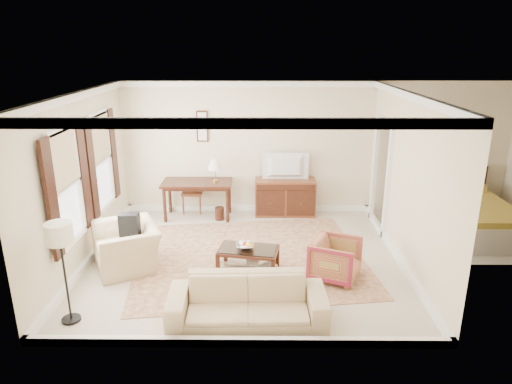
{
  "coord_description": "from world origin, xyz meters",
  "views": [
    {
      "loc": [
        0.26,
        -7.34,
        3.65
      ],
      "look_at": [
        0.2,
        0.3,
        1.15
      ],
      "focal_mm": 32.0,
      "sensor_mm": 36.0,
      "label": 1
    }
  ],
  "objects_px": {
    "writing_desk": "(197,186)",
    "sideboard": "(285,197)",
    "coffee_table": "(248,254)",
    "striped_armchair": "(335,257)",
    "sofa": "(247,295)",
    "club_armchair": "(126,240)",
    "tv": "(286,158)"
  },
  "relations": [
    {
      "from": "writing_desk",
      "to": "tv",
      "type": "bearing_deg",
      "value": 5.1
    },
    {
      "from": "tv",
      "to": "sofa",
      "type": "height_order",
      "value": "tv"
    },
    {
      "from": "writing_desk",
      "to": "club_armchair",
      "type": "relative_size",
      "value": 1.31
    },
    {
      "from": "sofa",
      "to": "sideboard",
      "type": "bearing_deg",
      "value": 78.28
    },
    {
      "from": "coffee_table",
      "to": "striped_armchair",
      "type": "bearing_deg",
      "value": -9.82
    },
    {
      "from": "tv",
      "to": "club_armchair",
      "type": "relative_size",
      "value": 0.84
    },
    {
      "from": "coffee_table",
      "to": "sofa",
      "type": "xyz_separation_m",
      "value": [
        0.02,
        -1.48,
        0.11
      ]
    },
    {
      "from": "writing_desk",
      "to": "tv",
      "type": "height_order",
      "value": "tv"
    },
    {
      "from": "sideboard",
      "to": "sofa",
      "type": "distance_m",
      "value": 4.21
    },
    {
      "from": "striped_armchair",
      "to": "club_armchair",
      "type": "bearing_deg",
      "value": 106.92
    },
    {
      "from": "writing_desk",
      "to": "sofa",
      "type": "bearing_deg",
      "value": -73.34
    },
    {
      "from": "writing_desk",
      "to": "club_armchair",
      "type": "bearing_deg",
      "value": -111.12
    },
    {
      "from": "sideboard",
      "to": "striped_armchair",
      "type": "xyz_separation_m",
      "value": [
        0.66,
        -2.92,
        -0.03
      ]
    },
    {
      "from": "club_armchair",
      "to": "striped_armchair",
      "type": "bearing_deg",
      "value": 57.8
    },
    {
      "from": "tv",
      "to": "sofa",
      "type": "xyz_separation_m",
      "value": [
        -0.73,
        -4.13,
        -0.87
      ]
    },
    {
      "from": "tv",
      "to": "sofa",
      "type": "bearing_deg",
      "value": 80.02
    },
    {
      "from": "tv",
      "to": "writing_desk",
      "type": "bearing_deg",
      "value": 5.1
    },
    {
      "from": "sideboard",
      "to": "striped_armchair",
      "type": "bearing_deg",
      "value": -77.23
    },
    {
      "from": "writing_desk",
      "to": "coffee_table",
      "type": "relative_size",
      "value": 1.41
    },
    {
      "from": "striped_armchair",
      "to": "sofa",
      "type": "bearing_deg",
      "value": 154.86
    },
    {
      "from": "striped_armchair",
      "to": "club_armchair",
      "type": "distance_m",
      "value": 3.5
    },
    {
      "from": "coffee_table",
      "to": "sofa",
      "type": "distance_m",
      "value": 1.48
    },
    {
      "from": "sideboard",
      "to": "coffee_table",
      "type": "relative_size",
      "value": 1.24
    },
    {
      "from": "sideboard",
      "to": "writing_desk",
      "type": "bearing_deg",
      "value": -174.31
    },
    {
      "from": "writing_desk",
      "to": "striped_armchair",
      "type": "relative_size",
      "value": 1.99
    },
    {
      "from": "coffee_table",
      "to": "striped_armchair",
      "type": "height_order",
      "value": "striped_armchair"
    },
    {
      "from": "writing_desk",
      "to": "tv",
      "type": "xyz_separation_m",
      "value": [
        1.91,
        0.17,
        0.58
      ]
    },
    {
      "from": "tv",
      "to": "club_armchair",
      "type": "height_order",
      "value": "tv"
    },
    {
      "from": "writing_desk",
      "to": "sideboard",
      "type": "bearing_deg",
      "value": 5.69
    },
    {
      "from": "tv",
      "to": "coffee_table",
      "type": "distance_m",
      "value": 2.92
    },
    {
      "from": "striped_armchair",
      "to": "sofa",
      "type": "relative_size",
      "value": 0.35
    },
    {
      "from": "sideboard",
      "to": "tv",
      "type": "height_order",
      "value": "tv"
    }
  ]
}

